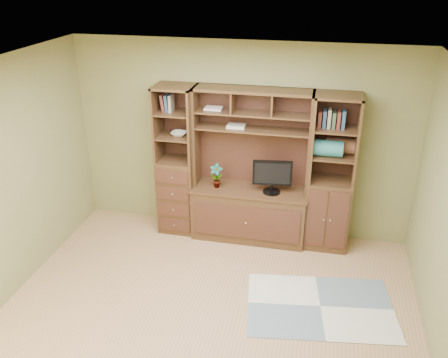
% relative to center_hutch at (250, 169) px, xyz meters
% --- Properties ---
extents(room, '(4.60, 4.10, 2.64)m').
position_rel_center_hutch_xyz_m(room, '(-0.16, -1.73, 0.28)').
color(room, tan).
rests_on(room, ground).
extents(center_hutch, '(1.54, 0.53, 2.05)m').
position_rel_center_hutch_xyz_m(center_hutch, '(0.00, 0.00, 0.00)').
color(center_hutch, '#452C18').
rests_on(center_hutch, ground).
extents(left_tower, '(0.50, 0.45, 2.05)m').
position_rel_center_hutch_xyz_m(left_tower, '(-1.00, 0.04, 0.00)').
color(left_tower, '#452C18').
rests_on(left_tower, ground).
extents(right_tower, '(0.55, 0.45, 2.05)m').
position_rel_center_hutch_xyz_m(right_tower, '(1.02, 0.04, 0.00)').
color(right_tower, '#452C18').
rests_on(right_tower, ground).
extents(rug, '(1.72, 1.27, 0.01)m').
position_rel_center_hutch_xyz_m(rug, '(1.02, -1.27, -1.02)').
color(rug, '#A1A7A7').
rests_on(rug, ground).
extents(monitor, '(0.53, 0.28, 0.62)m').
position_rel_center_hutch_xyz_m(monitor, '(0.29, -0.03, 0.01)').
color(monitor, black).
rests_on(monitor, center_hutch).
extents(orchid, '(0.17, 0.12, 0.33)m').
position_rel_center_hutch_xyz_m(orchid, '(-0.44, -0.03, -0.13)').
color(orchid, '#9C5E34').
rests_on(orchid, center_hutch).
extents(magazines, '(0.23, 0.17, 0.04)m').
position_rel_center_hutch_xyz_m(magazines, '(-0.21, 0.09, 0.53)').
color(magazines, beige).
rests_on(magazines, center_hutch).
extents(bowl, '(0.20, 0.20, 0.05)m').
position_rel_center_hutch_xyz_m(bowl, '(-0.96, 0.04, 0.39)').
color(bowl, silver).
rests_on(bowl, left_tower).
extents(blanket_teal, '(0.35, 0.20, 0.20)m').
position_rel_center_hutch_xyz_m(blanket_teal, '(0.96, -0.01, 0.37)').
color(blanket_teal, '#296D6C').
rests_on(blanket_teal, right_tower).
extents(blanket_red, '(0.34, 0.19, 0.19)m').
position_rel_center_hutch_xyz_m(blanket_red, '(1.10, 0.12, 0.36)').
color(blanket_red, brown).
rests_on(blanket_red, right_tower).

